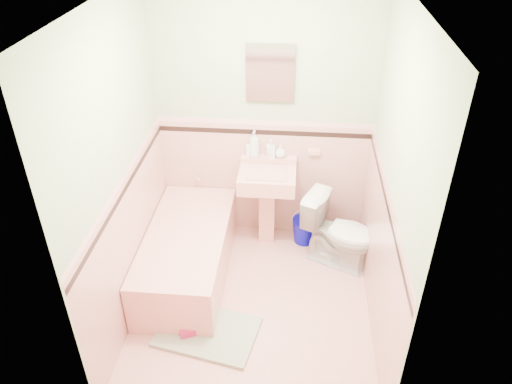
# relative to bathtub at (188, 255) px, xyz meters

# --- Properties ---
(floor) EXTENTS (2.20, 2.20, 0.00)m
(floor) POSITION_rel_bathtub_xyz_m (0.63, -0.33, -0.23)
(floor) COLOR #E9A198
(floor) RESTS_ON ground
(ceiling) EXTENTS (2.20, 2.20, 0.00)m
(ceiling) POSITION_rel_bathtub_xyz_m (0.63, -0.33, 2.27)
(ceiling) COLOR white
(ceiling) RESTS_ON ground
(wall_back) EXTENTS (2.50, 0.00, 2.50)m
(wall_back) POSITION_rel_bathtub_xyz_m (0.63, 0.77, 1.02)
(wall_back) COLOR #F2E3C6
(wall_back) RESTS_ON ground
(wall_front) EXTENTS (2.50, 0.00, 2.50)m
(wall_front) POSITION_rel_bathtub_xyz_m (0.63, -1.43, 1.02)
(wall_front) COLOR #F2E3C6
(wall_front) RESTS_ON ground
(wall_left) EXTENTS (0.00, 2.50, 2.50)m
(wall_left) POSITION_rel_bathtub_xyz_m (-0.37, -0.33, 1.02)
(wall_left) COLOR #F2E3C6
(wall_left) RESTS_ON ground
(wall_right) EXTENTS (0.00, 2.50, 2.50)m
(wall_right) POSITION_rel_bathtub_xyz_m (1.63, -0.33, 1.02)
(wall_right) COLOR #F2E3C6
(wall_right) RESTS_ON ground
(wainscot_back) EXTENTS (2.00, 0.00, 2.00)m
(wainscot_back) POSITION_rel_bathtub_xyz_m (0.63, 0.76, 0.38)
(wainscot_back) COLOR #EBA69E
(wainscot_back) RESTS_ON ground
(wainscot_front) EXTENTS (2.00, 0.00, 2.00)m
(wainscot_front) POSITION_rel_bathtub_xyz_m (0.63, -1.42, 0.38)
(wainscot_front) COLOR #EBA69E
(wainscot_front) RESTS_ON ground
(wainscot_left) EXTENTS (0.00, 2.20, 2.20)m
(wainscot_left) POSITION_rel_bathtub_xyz_m (-0.36, -0.33, 0.38)
(wainscot_left) COLOR #EBA69E
(wainscot_left) RESTS_ON ground
(wainscot_right) EXTENTS (0.00, 2.20, 2.20)m
(wainscot_right) POSITION_rel_bathtub_xyz_m (1.62, -0.33, 0.38)
(wainscot_right) COLOR #EBA69E
(wainscot_right) RESTS_ON ground
(accent_back) EXTENTS (2.00, 0.00, 2.00)m
(accent_back) POSITION_rel_bathtub_xyz_m (0.63, 0.75, 0.90)
(accent_back) COLOR black
(accent_back) RESTS_ON ground
(accent_front) EXTENTS (2.00, 0.00, 2.00)m
(accent_front) POSITION_rel_bathtub_xyz_m (0.63, -1.41, 0.90)
(accent_front) COLOR black
(accent_front) RESTS_ON ground
(accent_left) EXTENTS (0.00, 2.20, 2.20)m
(accent_left) POSITION_rel_bathtub_xyz_m (-0.35, -0.33, 0.89)
(accent_left) COLOR black
(accent_left) RESTS_ON ground
(accent_right) EXTENTS (0.00, 2.20, 2.20)m
(accent_right) POSITION_rel_bathtub_xyz_m (1.61, -0.33, 0.89)
(accent_right) COLOR black
(accent_right) RESTS_ON ground
(cap_back) EXTENTS (2.00, 0.00, 2.00)m
(cap_back) POSITION_rel_bathtub_xyz_m (0.63, 0.75, 0.99)
(cap_back) COLOR #E9A6A4
(cap_back) RESTS_ON ground
(cap_front) EXTENTS (2.00, 0.00, 2.00)m
(cap_front) POSITION_rel_bathtub_xyz_m (0.63, -1.41, 0.99)
(cap_front) COLOR #E9A6A4
(cap_front) RESTS_ON ground
(cap_left) EXTENTS (0.00, 2.20, 2.20)m
(cap_left) POSITION_rel_bathtub_xyz_m (-0.35, -0.33, 1.00)
(cap_left) COLOR #E9A6A4
(cap_left) RESTS_ON ground
(cap_right) EXTENTS (0.00, 2.20, 2.20)m
(cap_right) POSITION_rel_bathtub_xyz_m (1.61, -0.33, 1.00)
(cap_right) COLOR #E9A6A4
(cap_right) RESTS_ON ground
(bathtub) EXTENTS (0.70, 1.50, 0.45)m
(bathtub) POSITION_rel_bathtub_xyz_m (0.00, 0.00, 0.00)
(bathtub) COLOR #E4948B
(bathtub) RESTS_ON floor
(tub_faucet) EXTENTS (0.04, 0.12, 0.04)m
(tub_faucet) POSITION_rel_bathtub_xyz_m (0.00, 0.72, 0.41)
(tub_faucet) COLOR silver
(tub_faucet) RESTS_ON wall_back
(sink) EXTENTS (0.53, 0.48, 0.83)m
(sink) POSITION_rel_bathtub_xyz_m (0.68, 0.53, 0.19)
(sink) COLOR #E4948B
(sink) RESTS_ON floor
(sink_faucet) EXTENTS (0.02, 0.02, 0.10)m
(sink_faucet) POSITION_rel_bathtub_xyz_m (0.68, 0.67, 0.72)
(sink_faucet) COLOR silver
(sink_faucet) RESTS_ON sink
(medicine_cabinet) EXTENTS (0.39, 0.04, 0.49)m
(medicine_cabinet) POSITION_rel_bathtub_xyz_m (0.68, 0.74, 1.47)
(medicine_cabinet) COLOR white
(medicine_cabinet) RESTS_ON wall_back
(soap_dish) EXTENTS (0.11, 0.06, 0.04)m
(soap_dish) POSITION_rel_bathtub_xyz_m (1.10, 0.73, 0.72)
(soap_dish) COLOR #E4948B
(soap_dish) RESTS_ON wall_back
(soap_bottle_left) EXTENTS (0.11, 0.11, 0.26)m
(soap_bottle_left) POSITION_rel_bathtub_xyz_m (0.54, 0.71, 0.79)
(soap_bottle_left) COLOR #B2B2B2
(soap_bottle_left) RESTS_ON sink
(soap_bottle_mid) EXTENTS (0.09, 0.09, 0.18)m
(soap_bottle_mid) POSITION_rel_bathtub_xyz_m (0.70, 0.71, 0.75)
(soap_bottle_mid) COLOR #B2B2B2
(soap_bottle_mid) RESTS_ON sink
(soap_bottle_right) EXTENTS (0.12, 0.12, 0.13)m
(soap_bottle_right) POSITION_rel_bathtub_xyz_m (0.79, 0.71, 0.73)
(soap_bottle_right) COLOR #B2B2B2
(soap_bottle_right) RESTS_ON sink
(tube) EXTENTS (0.04, 0.04, 0.12)m
(tube) POSITION_rel_bathtub_xyz_m (0.48, 0.71, 0.72)
(tube) COLOR white
(tube) RESTS_ON sink
(toilet) EXTENTS (0.79, 0.64, 0.70)m
(toilet) POSITION_rel_bathtub_xyz_m (1.38, 0.30, 0.13)
(toilet) COLOR white
(toilet) RESTS_ON floor
(bucket) EXTENTS (0.31, 0.31, 0.26)m
(bucket) POSITION_rel_bathtub_xyz_m (1.06, 0.59, -0.10)
(bucket) COLOR #0605A7
(bucket) RESTS_ON floor
(bath_mat) EXTENTS (0.87, 0.67, 0.03)m
(bath_mat) POSITION_rel_bathtub_xyz_m (0.29, -0.69, -0.21)
(bath_mat) COLOR #949E84
(bath_mat) RESTS_ON floor
(shoe) EXTENTS (0.17, 0.13, 0.06)m
(shoe) POSITION_rel_bathtub_xyz_m (0.15, -0.74, -0.16)
(shoe) COLOR #BF1E59
(shoe) RESTS_ON bath_mat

